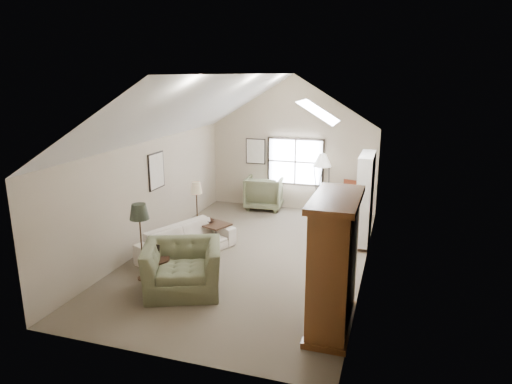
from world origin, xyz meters
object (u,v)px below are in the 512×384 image
(armchair_near, at_px, (183,268))
(armchair_far, at_px, (265,192))
(armoire, at_px, (334,264))
(sofa, at_px, (187,241))
(coffee_table, at_px, (209,232))
(side_table, at_px, (155,272))
(side_chair, at_px, (347,198))

(armchair_near, height_order, armchair_far, armchair_far)
(armoire, bearing_deg, sofa, 150.42)
(coffee_table, bearing_deg, sofa, -100.74)
(armoire, xyz_separation_m, armchair_near, (-2.87, 0.41, -0.64))
(coffee_table, bearing_deg, armchair_far, 81.97)
(armoire, bearing_deg, armchair_near, 171.85)
(armchair_far, height_order, coffee_table, armchair_far)
(armchair_near, bearing_deg, side_table, 156.07)
(side_table, bearing_deg, coffee_table, 88.50)
(armchair_near, relative_size, armchair_far, 1.28)
(sofa, bearing_deg, armchair_far, 14.69)
(armchair_near, relative_size, coffee_table, 1.38)
(armoire, relative_size, armchair_far, 1.99)
(coffee_table, relative_size, side_table, 1.78)
(armchair_near, xyz_separation_m, side_chair, (2.39, 5.69, 0.06))
(armchair_far, height_order, side_chair, side_chair)
(armoire, height_order, armchair_far, armoire)
(side_chair, bearing_deg, armchair_far, -160.86)
(sofa, distance_m, armchair_far, 4.13)
(armchair_far, bearing_deg, sofa, 77.01)
(armchair_near, height_order, coffee_table, armchair_near)
(sofa, relative_size, side_chair, 2.22)
(sofa, bearing_deg, side_table, -153.13)
(sofa, xyz_separation_m, armchair_far, (0.62, 4.08, 0.17))
(coffee_table, bearing_deg, armoire, -40.38)
(sofa, distance_m, side_chair, 5.11)
(coffee_table, bearing_deg, side_table, -91.50)
(armoire, height_order, side_table, armoire)
(armoire, distance_m, coffee_table, 4.54)
(side_table, bearing_deg, armchair_far, 84.79)
(armchair_near, xyz_separation_m, armchair_far, (-0.08, 5.69, 0.04))
(armoire, distance_m, armchair_near, 2.97)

